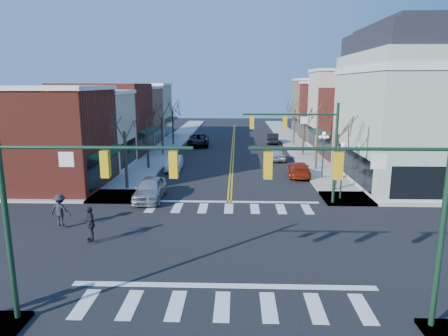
# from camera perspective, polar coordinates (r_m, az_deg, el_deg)

# --- Properties ---
(ground) EXTENTS (160.00, 160.00, 0.00)m
(ground) POSITION_cam_1_polar(r_m,az_deg,el_deg) (21.91, 0.35, -10.75)
(ground) COLOR black
(ground) RESTS_ON ground
(sidewalk_left) EXTENTS (3.50, 70.00, 0.15)m
(sidewalk_left) POSITION_cam_1_polar(r_m,az_deg,el_deg) (42.11, -10.90, 0.25)
(sidewalk_left) COLOR #9E9B93
(sidewalk_left) RESTS_ON ground
(sidewalk_right) EXTENTS (3.50, 70.00, 0.15)m
(sidewalk_right) POSITION_cam_1_polar(r_m,az_deg,el_deg) (41.89, 13.15, 0.09)
(sidewalk_right) COLOR #9E9B93
(sidewalk_right) RESTS_ON ground
(bldg_left_brick_a) EXTENTS (10.00, 8.50, 8.00)m
(bldg_left_brick_a) POSITION_cam_1_polar(r_m,az_deg,el_deg) (36.03, -24.62, 3.76)
(bldg_left_brick_a) COLOR maroon
(bldg_left_brick_a) RESTS_ON ground
(bldg_left_stucco_a) EXTENTS (10.00, 7.00, 7.50)m
(bldg_left_stucco_a) POSITION_cam_1_polar(r_m,az_deg,el_deg) (43.08, -20.06, 4.95)
(bldg_left_stucco_a) COLOR #BCB59B
(bldg_left_stucco_a) RESTS_ON ground
(bldg_left_brick_b) EXTENTS (10.00, 9.00, 8.50)m
(bldg_left_brick_b) POSITION_cam_1_polar(r_m,az_deg,el_deg) (50.51, -16.75, 6.67)
(bldg_left_brick_b) COLOR maroon
(bldg_left_brick_b) RESTS_ON ground
(bldg_left_tan) EXTENTS (10.00, 7.50, 7.80)m
(bldg_left_tan) POSITION_cam_1_polar(r_m,az_deg,el_deg) (58.39, -14.18, 7.11)
(bldg_left_tan) COLOR #A17959
(bldg_left_tan) RESTS_ON ground
(bldg_left_stucco_b) EXTENTS (10.00, 8.00, 8.20)m
(bldg_left_stucco_b) POSITION_cam_1_polar(r_m,az_deg,el_deg) (65.84, -12.34, 7.88)
(bldg_left_stucco_b) COLOR #BCB59B
(bldg_left_stucco_b) RESTS_ON ground
(bldg_right_brick_a) EXTENTS (10.00, 8.50, 8.00)m
(bldg_right_brick_a) POSITION_cam_1_polar(r_m,az_deg,el_deg) (48.54, 19.94, 5.97)
(bldg_right_brick_a) COLOR maroon
(bldg_right_brick_a) RESTS_ON ground
(bldg_right_stucco) EXTENTS (10.00, 7.00, 10.00)m
(bldg_right_stucco) POSITION_cam_1_polar(r_m,az_deg,el_deg) (55.86, 17.58, 7.85)
(bldg_right_stucco) COLOR #BCB59B
(bldg_right_stucco) RESTS_ON ground
(bldg_right_brick_b) EXTENTS (10.00, 8.00, 8.50)m
(bldg_right_brick_b) POSITION_cam_1_polar(r_m,az_deg,el_deg) (63.15, 15.73, 7.69)
(bldg_right_brick_b) COLOR maroon
(bldg_right_brick_b) RESTS_ON ground
(bldg_right_tan) EXTENTS (10.00, 8.00, 9.00)m
(bldg_right_tan) POSITION_cam_1_polar(r_m,az_deg,el_deg) (70.92, 14.21, 8.39)
(bldg_right_tan) COLOR #A17959
(bldg_right_tan) RESTS_ON ground
(victorian_corner) EXTENTS (12.25, 14.25, 13.30)m
(victorian_corner) POSITION_cam_1_polar(r_m,az_deg,el_deg) (38.25, 26.83, 7.98)
(victorian_corner) COLOR #ACBAA1
(victorian_corner) RESTS_ON ground
(traffic_mast_near_left) EXTENTS (6.60, 0.28, 7.20)m
(traffic_mast_near_left) POSITION_cam_1_polar(r_m,az_deg,el_deg) (14.67, -22.73, -3.81)
(traffic_mast_near_left) COLOR #14331E
(traffic_mast_near_left) RESTS_ON ground
(traffic_mast_near_right) EXTENTS (6.60, 0.28, 7.20)m
(traffic_mast_near_right) POSITION_cam_1_polar(r_m,az_deg,el_deg) (14.26, 22.46, -4.22)
(traffic_mast_near_right) COLOR #14331E
(traffic_mast_near_right) RESTS_ON ground
(traffic_mast_far_right) EXTENTS (6.60, 0.28, 7.20)m
(traffic_mast_far_right) POSITION_cam_1_polar(r_m,az_deg,el_deg) (28.31, 12.09, 4.08)
(traffic_mast_far_right) COLOR #14331E
(traffic_mast_far_right) RESTS_ON ground
(lamppost_corner) EXTENTS (0.36, 0.36, 4.33)m
(lamppost_corner) POSITION_cam_1_polar(r_m,az_deg,el_deg) (30.22, 16.55, 0.97)
(lamppost_corner) COLOR #14331E
(lamppost_corner) RESTS_ON ground
(lamppost_midblock) EXTENTS (0.36, 0.36, 4.33)m
(lamppost_midblock) POSITION_cam_1_polar(r_m,az_deg,el_deg) (36.45, 14.02, 2.92)
(lamppost_midblock) COLOR #14331E
(lamppost_midblock) RESTS_ON ground
(tree_left_a) EXTENTS (0.24, 0.24, 4.76)m
(tree_left_a) POSITION_cam_1_polar(r_m,az_deg,el_deg) (33.03, -13.85, 0.99)
(tree_left_a) COLOR #382B21
(tree_left_a) RESTS_ON ground
(tree_left_b) EXTENTS (0.24, 0.24, 5.04)m
(tree_left_b) POSITION_cam_1_polar(r_m,az_deg,el_deg) (40.65, -10.86, 3.34)
(tree_left_b) COLOR #382B21
(tree_left_b) RESTS_ON ground
(tree_left_c) EXTENTS (0.24, 0.24, 4.55)m
(tree_left_c) POSITION_cam_1_polar(r_m,az_deg,el_deg) (48.44, -8.79, 4.48)
(tree_left_c) COLOR #382B21
(tree_left_c) RESTS_ON ground
(tree_left_d) EXTENTS (0.24, 0.24, 4.90)m
(tree_left_d) POSITION_cam_1_polar(r_m,az_deg,el_deg) (56.25, -7.31, 5.72)
(tree_left_d) COLOR #382B21
(tree_left_d) RESTS_ON ground
(tree_right_a) EXTENTS (0.24, 0.24, 4.62)m
(tree_right_a) POSITION_cam_1_polar(r_m,az_deg,el_deg) (32.77, 15.74, 0.68)
(tree_right_a) COLOR #382B21
(tree_right_a) RESTS_ON ground
(tree_right_b) EXTENTS (0.24, 0.24, 5.18)m
(tree_right_b) POSITION_cam_1_polar(r_m,az_deg,el_deg) (40.42, 13.10, 3.29)
(tree_right_b) COLOR #382B21
(tree_right_b) RESTS_ON ground
(tree_right_c) EXTENTS (0.24, 0.24, 4.83)m
(tree_right_c) POSITION_cam_1_polar(r_m,az_deg,el_deg) (48.24, 11.28, 4.52)
(tree_right_c) COLOR #382B21
(tree_right_c) RESTS_ON ground
(tree_right_d) EXTENTS (0.24, 0.24, 4.97)m
(tree_right_d) POSITION_cam_1_polar(r_m,az_deg,el_deg) (56.09, 9.98, 5.66)
(tree_right_d) COLOR #382B21
(tree_right_d) RESTS_ON ground
(car_left_near) EXTENTS (2.05, 4.95, 1.68)m
(car_left_near) POSITION_cam_1_polar(r_m,az_deg,el_deg) (30.08, -10.53, -2.93)
(car_left_near) COLOR #A5A5AA
(car_left_near) RESTS_ON ground
(car_left_mid) EXTENTS (1.64, 4.28, 1.39)m
(car_left_mid) POSITION_cam_1_polar(r_m,az_deg,el_deg) (40.16, -7.17, 0.71)
(car_left_mid) COLOR silver
(car_left_mid) RESTS_ON ground
(car_left_far) EXTENTS (3.09, 6.17, 1.68)m
(car_left_far) POSITION_cam_1_polar(r_m,az_deg,el_deg) (55.41, -3.67, 4.02)
(car_left_far) COLOR black
(car_left_far) RESTS_ON ground
(car_right_near) EXTENTS (2.32, 4.85, 1.36)m
(car_right_near) POSITION_cam_1_polar(r_m,az_deg,el_deg) (37.59, 10.69, -0.20)
(car_right_near) COLOR maroon
(car_right_near) RESTS_ON ground
(car_right_mid) EXTENTS (2.27, 4.43, 1.44)m
(car_right_mid) POSITION_cam_1_polar(r_m,az_deg,el_deg) (45.16, 7.28, 1.99)
(car_right_mid) COLOR silver
(car_right_mid) RESTS_ON ground
(car_right_far) EXTENTS (2.06, 4.71, 1.51)m
(car_right_far) POSITION_cam_1_polar(r_m,az_deg,el_deg) (58.11, 7.02, 4.24)
(car_right_far) COLOR black
(car_right_far) RESTS_ON ground
(pedestrian_dark_a) EXTENTS (0.93, 1.21, 1.91)m
(pedestrian_dark_a) POSITION_cam_1_polar(r_m,az_deg,el_deg) (22.73, -18.55, -7.56)
(pedestrian_dark_a) COLOR black
(pedestrian_dark_a) RESTS_ON sidewalk_left
(pedestrian_dark_b) EXTENTS (1.34, 0.89, 1.94)m
(pedestrian_dark_b) POSITION_cam_1_polar(r_m,az_deg,el_deg) (25.66, -22.33, -5.59)
(pedestrian_dark_b) COLOR black
(pedestrian_dark_b) RESTS_ON sidewalk_left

